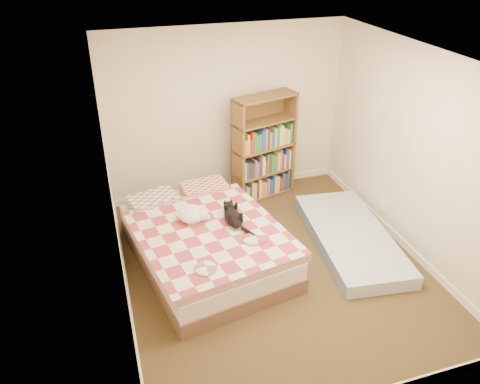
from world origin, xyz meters
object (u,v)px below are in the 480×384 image
object	(u,v)px
bed	(205,241)
black_cat	(233,216)
bookshelf	(263,160)
white_dog	(192,214)
floor_mattress	(350,237)

from	to	relation	value
bed	black_cat	bearing A→B (deg)	-19.47
bookshelf	black_cat	distance (m)	1.63
bookshelf	bed	bearing A→B (deg)	-147.92
black_cat	white_dog	distance (m)	0.48
bookshelf	white_dog	world-z (taller)	bookshelf
floor_mattress	black_cat	distance (m)	1.63
bookshelf	black_cat	xyz separation A→B (m)	(-0.88, -1.37, 0.02)
bed	floor_mattress	size ratio (longest dim) A/B	1.20
floor_mattress	bookshelf	bearing A→B (deg)	119.56
bookshelf	white_dog	size ratio (longest dim) A/B	3.91
black_cat	white_dog	world-z (taller)	white_dog
bed	bookshelf	world-z (taller)	bookshelf
bookshelf	white_dog	bearing A→B (deg)	-152.73
white_dog	bookshelf	bearing A→B (deg)	33.40
bed	black_cat	distance (m)	0.48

